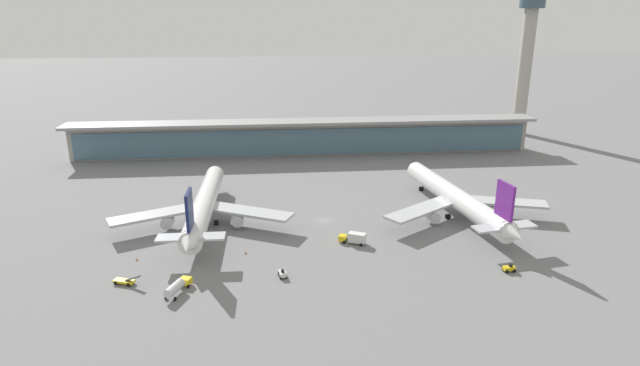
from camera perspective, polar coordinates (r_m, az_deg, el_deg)
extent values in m
plane|color=slate|center=(158.86, 0.37, -4.06)|extent=(1200.00, 1200.00, 0.00)
cylinder|color=white|center=(159.84, -12.34, -2.14)|extent=(7.01, 57.82, 6.09)
cone|color=white|center=(189.31, -11.17, 1.13)|extent=(6.05, 5.57, 5.97)
cone|color=white|center=(131.25, -14.04, -6.56)|extent=(5.58, 6.78, 5.48)
cube|color=black|center=(185.69, -11.30, 1.13)|extent=(4.61, 2.59, 0.73)
cube|color=#B7BABF|center=(157.71, -17.28, -3.25)|extent=(26.61, 17.21, 0.73)
cube|color=#B7BABF|center=(153.97, -7.71, -3.09)|extent=(26.44, 17.87, 0.73)
cylinder|color=silver|center=(157.23, -16.14, -4.03)|extent=(3.43, 4.46, 3.36)
cylinder|color=silver|center=(154.39, -8.86, -3.92)|extent=(3.43, 4.46, 3.36)
cube|color=#141E51|center=(133.34, -13.93, -2.82)|extent=(0.85, 7.36, 9.45)
cube|color=#B7BABF|center=(134.93, -13.77, -5.70)|extent=(16.86, 4.89, 0.52)
cylinder|color=black|center=(159.23, -13.56, -4.25)|extent=(1.28, 1.49, 1.47)
cylinder|color=black|center=(158.29, -11.15, -4.22)|extent=(1.28, 1.49, 1.47)
cylinder|color=black|center=(183.09, -11.34, -1.13)|extent=(1.28, 1.49, 1.47)
cylinder|color=white|center=(166.86, 14.30, -1.42)|extent=(14.86, 57.98, 6.09)
cone|color=white|center=(193.44, 9.95, 1.57)|extent=(6.73, 6.33, 5.97)
cone|color=white|center=(142.21, 20.19, -5.20)|extent=(6.44, 7.46, 5.48)
cube|color=black|center=(190.11, 10.40, 1.59)|extent=(4.90, 3.19, 0.73)
cube|color=#B7BABF|center=(157.05, 10.95, -2.83)|extent=(25.38, 20.50, 0.73)
cube|color=#B7BABF|center=(169.54, 19.02, -1.94)|extent=(27.05, 14.17, 0.73)
cylinder|color=silver|center=(158.61, 12.03, -3.50)|extent=(3.99, 4.87, 3.36)
cylinder|color=silver|center=(168.09, 18.16, -2.78)|extent=(3.99, 4.87, 3.36)
cube|color=#661E84|center=(143.73, 19.34, -1.79)|extent=(1.85, 7.37, 9.45)
cube|color=#B7BABF|center=(145.29, 19.28, -4.47)|extent=(17.30, 7.14, 0.52)
cylinder|color=black|center=(164.46, 13.64, -3.53)|extent=(1.47, 1.65, 1.47)
cylinder|color=black|center=(167.61, 15.68, -3.29)|extent=(1.47, 1.65, 1.47)
cylinder|color=black|center=(187.86, 10.88, -0.60)|extent=(1.47, 1.65, 1.47)
cube|color=yellow|center=(136.62, 19.74, -8.65)|extent=(2.93, 1.76, 0.90)
cube|color=black|center=(136.42, 19.89, -8.34)|extent=(0.76, 0.76, 0.70)
cylinder|color=black|center=(135.80, 19.51, -9.01)|extent=(0.92, 0.36, 0.90)
cylinder|color=black|center=(136.88, 19.21, -8.75)|extent=(0.92, 0.36, 0.90)
cylinder|color=black|center=(136.76, 20.23, -8.89)|extent=(0.92, 0.36, 0.90)
cylinder|color=black|center=(137.83, 19.93, -8.64)|extent=(0.92, 0.36, 0.90)
cube|color=yellow|center=(126.41, -14.30, -10.20)|extent=(2.97, 2.74, 1.50)
cylinder|color=silver|center=(122.51, -15.45, -10.90)|extent=(4.00, 5.98, 2.10)
cylinder|color=black|center=(126.58, -14.93, -10.60)|extent=(0.59, 0.94, 0.90)
cylinder|color=black|center=(125.54, -14.04, -10.78)|extent=(0.59, 0.94, 0.90)
cylinder|color=black|center=(122.40, -16.29, -11.78)|extent=(0.59, 0.94, 0.90)
cylinder|color=black|center=(121.33, -15.38, -11.98)|extent=(0.59, 0.94, 0.90)
cube|color=yellow|center=(144.36, 2.45, -5.92)|extent=(2.61, 2.85, 1.50)
cube|color=black|center=(144.46, 2.15, -5.77)|extent=(0.99, 1.92, 0.70)
cube|color=silver|center=(143.05, 4.03, -5.90)|extent=(5.14, 4.05, 2.50)
cylinder|color=black|center=(143.54, 2.62, -6.40)|extent=(0.93, 0.64, 0.90)
cylinder|color=black|center=(145.38, 2.87, -6.07)|extent=(0.93, 0.64, 0.90)
cylinder|color=black|center=(142.34, 4.48, -6.66)|extent=(0.93, 0.64, 0.90)
cylinder|color=black|center=(144.20, 4.71, -6.32)|extent=(0.93, 0.64, 0.90)
cube|color=silver|center=(126.73, -4.07, -9.71)|extent=(1.98, 3.02, 0.90)
cube|color=black|center=(126.10, -4.05, -9.45)|extent=(0.81, 0.81, 0.70)
cylinder|color=black|center=(127.67, -4.48, -9.73)|extent=(0.44, 0.94, 0.90)
cylinder|color=black|center=(127.92, -3.84, -9.66)|extent=(0.44, 0.94, 0.90)
cylinder|color=black|center=(125.97, -4.30, -10.13)|extent=(0.44, 0.94, 0.90)
cylinder|color=black|center=(126.22, -3.65, -10.06)|extent=(0.44, 0.94, 0.90)
cube|color=yellow|center=(131.42, -20.40, -9.90)|extent=(5.13, 3.34, 0.60)
cube|color=black|center=(129.63, -19.55, -9.66)|extent=(4.02, 2.21, 1.72)
cylinder|color=black|center=(131.25, -19.56, -9.99)|extent=(0.94, 0.57, 0.90)
cylinder|color=black|center=(130.06, -19.97, -10.31)|extent=(0.94, 0.57, 0.90)
cylinder|color=black|center=(133.05, -20.78, -9.74)|extent=(0.94, 0.57, 0.90)
cylinder|color=black|center=(131.89, -21.19, -10.05)|extent=(0.94, 0.57, 0.90)
cube|color=#9E998E|center=(231.22, -1.63, 4.87)|extent=(197.00, 8.00, 14.00)
cube|color=slate|center=(227.21, -1.55, 4.45)|extent=(193.06, 0.50, 11.20)
cube|color=gray|center=(227.64, -1.61, 6.62)|extent=(200.94, 12.80, 1.20)
cylinder|color=#9E998E|center=(285.99, 21.18, 11.02)|extent=(6.40, 6.40, 61.01)
cylinder|color=#384C5B|center=(284.49, 21.97, 17.60)|extent=(12.00, 12.00, 5.00)
cone|color=orange|center=(139.17, -8.03, -7.44)|extent=(0.44, 0.44, 0.70)
cube|color=black|center=(139.31, -8.02, -7.56)|extent=(0.62, 0.62, 0.04)
cone|color=orange|center=(142.21, -19.16, -7.75)|extent=(0.44, 0.44, 0.70)
cube|color=black|center=(142.35, -19.15, -7.87)|extent=(0.62, 0.62, 0.04)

